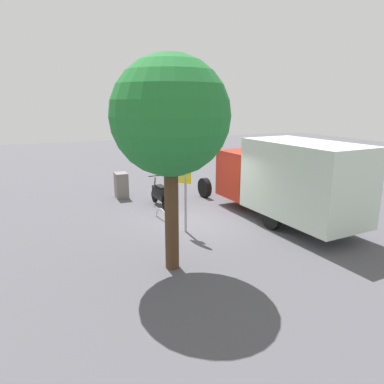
# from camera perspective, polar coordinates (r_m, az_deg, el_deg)

# --- Properties ---
(ground_plane) EXTENTS (60.00, 60.00, 0.00)m
(ground_plane) POSITION_cam_1_polar(r_m,az_deg,el_deg) (13.30, 1.05, -4.59)
(ground_plane) COLOR #4D4C53
(box_truck_near) EXTENTS (7.87, 2.63, 3.01)m
(box_truck_near) POSITION_cam_1_polar(r_m,az_deg,el_deg) (13.31, 14.70, 2.31)
(box_truck_near) COLOR black
(box_truck_near) RESTS_ON ground
(motorcycle) EXTENTS (1.81, 0.55, 1.20)m
(motorcycle) POSITION_cam_1_polar(r_m,az_deg,el_deg) (15.09, -5.16, -0.29)
(motorcycle) COLOR black
(motorcycle) RESTS_ON ground
(stop_sign) EXTENTS (0.71, 0.33, 2.93)m
(stop_sign) POSITION_cam_1_polar(r_m,az_deg,el_deg) (11.66, -1.11, 2.64)
(stop_sign) COLOR #9E9EA3
(stop_sign) RESTS_ON ground
(street_tree) EXTENTS (2.94, 2.94, 5.44)m
(street_tree) POSITION_cam_1_polar(r_m,az_deg,el_deg) (8.76, -3.52, 11.84)
(street_tree) COLOR #47301E
(street_tree) RESTS_ON ground
(utility_cabinet) EXTENTS (0.74, 0.57, 1.15)m
(utility_cabinet) POSITION_cam_1_polar(r_m,az_deg,el_deg) (16.64, -11.27, 1.07)
(utility_cabinet) COLOR slate
(utility_cabinet) RESTS_ON ground
(bike_rack_hoop) EXTENTS (0.85, 0.17, 0.85)m
(bike_rack_hoop) POSITION_cam_1_polar(r_m,az_deg,el_deg) (13.51, -4.94, -4.34)
(bike_rack_hoop) COLOR #B7B7BC
(bike_rack_hoop) RESTS_ON ground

